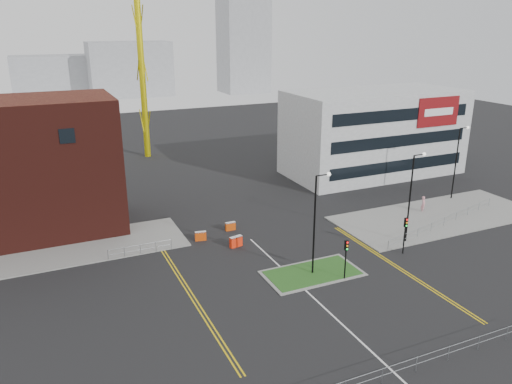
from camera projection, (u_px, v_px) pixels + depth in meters
ground at (344, 327)px, 36.25m from camera, size 200.00×200.00×0.00m
pavement_left at (37, 255)px, 47.43m from camera, size 28.00×8.00×0.12m
pavement_right at (437, 216)px, 56.89m from camera, size 24.00×10.00×0.12m
island_kerb at (312, 273)px, 43.92m from camera, size 8.60×4.60×0.08m
grass_island at (312, 273)px, 43.92m from camera, size 8.00×4.00×0.12m
office_block at (373, 132)px, 72.08m from camera, size 25.00×12.20×12.00m
streetlamp_island at (317, 216)px, 42.29m from camera, size 1.46×0.36×9.18m
streetlamp_right_near at (412, 191)px, 48.69m from camera, size 1.46×0.36×9.18m
streetlamp_right_far at (458, 157)px, 61.06m from camera, size 1.46×0.36×9.18m
traffic_light_island at (346, 252)px, 42.15m from camera, size 0.28×0.33×3.65m
traffic_light_right at (405, 229)px, 46.99m from camera, size 0.28×0.33×3.65m
railing_front at (400, 367)px, 30.81m from camera, size 24.05×0.05×1.10m
railing_left at (140, 248)px, 47.27m from camera, size 6.05×0.05×1.10m
railing_right at (444, 220)px, 53.92m from camera, size 19.05×5.05×1.10m
centre_line at (330, 313)px, 37.97m from camera, size 0.15×30.00×0.01m
yellow_left_a at (185, 289)px, 41.37m from camera, size 0.12×24.00×0.01m
yellow_left_b at (189, 288)px, 41.49m from camera, size 0.12×24.00×0.01m
yellow_right_a at (395, 267)px, 45.13m from camera, size 0.12×20.00×0.01m
yellow_right_b at (398, 266)px, 45.25m from camera, size 0.12×20.00×0.01m
skyline_b at (130, 69)px, 149.86m from camera, size 24.00×12.00×16.00m
skyline_c at (243, 47)px, 157.26m from camera, size 14.00×12.00×28.00m
skyline_d at (65, 75)px, 152.12m from camera, size 30.00×12.00×12.00m
pedestrian at (423, 204)px, 57.94m from camera, size 0.85×0.84×1.97m
barrier_left at (201, 236)px, 50.54m from camera, size 1.18×0.59×0.95m
barrier_mid at (236, 241)px, 49.09m from camera, size 1.35×0.68×1.08m
barrier_right at (230, 226)px, 53.04m from camera, size 1.08×0.37×0.91m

